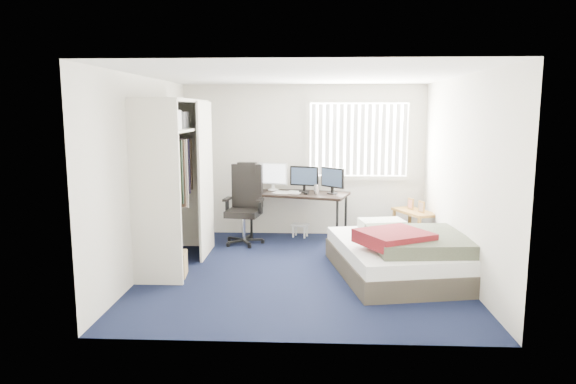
% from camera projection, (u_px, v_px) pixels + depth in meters
% --- Properties ---
extents(ground, '(4.20, 4.20, 0.00)m').
position_uv_depth(ground, '(301.00, 271.00, 6.69)').
color(ground, black).
rests_on(ground, ground).
extents(room_shell, '(4.20, 4.20, 4.20)m').
position_uv_depth(room_shell, '(301.00, 156.00, 6.46)').
color(room_shell, silver).
rests_on(room_shell, ground).
extents(window_assembly, '(1.72, 0.09, 1.32)m').
position_uv_depth(window_assembly, '(359.00, 140.00, 8.42)').
color(window_assembly, white).
rests_on(window_assembly, ground).
extents(closet, '(0.64, 1.84, 2.22)m').
position_uv_depth(closet, '(176.00, 165.00, 6.82)').
color(closet, beige).
rests_on(closet, ground).
extents(desk, '(1.68, 1.12, 1.22)m').
position_uv_depth(desk, '(300.00, 191.00, 8.30)').
color(desk, black).
rests_on(desk, ground).
extents(office_chair, '(0.68, 0.68, 1.26)m').
position_uv_depth(office_chair, '(245.00, 212.00, 8.09)').
color(office_chair, black).
rests_on(office_chair, ground).
extents(footstool, '(0.32, 0.28, 0.22)m').
position_uv_depth(footstool, '(300.00, 227.00, 8.49)').
color(footstool, white).
rests_on(footstool, ground).
extents(nightstand, '(0.66, 0.85, 0.70)m').
position_uv_depth(nightstand, '(415.00, 215.00, 8.03)').
color(nightstand, brown).
rests_on(nightstand, ground).
extents(bed, '(1.81, 2.21, 0.65)m').
position_uv_depth(bed, '(401.00, 254.00, 6.48)').
color(bed, '#40392E').
rests_on(bed, ground).
extents(pine_box, '(0.44, 0.35, 0.31)m').
position_uv_depth(pine_box, '(170.00, 264.00, 6.47)').
color(pine_box, '#A08350').
rests_on(pine_box, ground).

